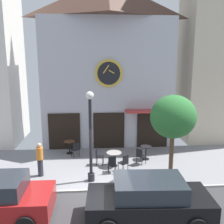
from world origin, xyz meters
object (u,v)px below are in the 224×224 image
street_tree (173,117)px  cafe_table_center_left (69,145)px  cafe_chair_left_end (98,155)px  cafe_table_near_door (114,156)px  cafe_chair_mid_row (140,155)px  pedestrian_orange (40,159)px  cafe_chair_by_entrance (76,149)px  cafe_chair_facing_street (124,162)px  parked_car_black (149,200)px  street_lamp (91,137)px  cafe_chair_right_end (112,163)px  cafe_table_rightmost (146,151)px

street_tree → cafe_table_center_left: street_tree is taller
cafe_chair_left_end → cafe_table_near_door: bearing=-15.9°
cafe_chair_mid_row → pedestrian_orange: (-5.09, -0.99, 0.33)m
cafe_chair_left_end → cafe_chair_by_entrance: bearing=138.4°
cafe_chair_by_entrance → cafe_table_near_door: bearing=-33.0°
cafe_table_center_left → pedestrian_orange: (-1.13, -2.93, 0.34)m
cafe_chair_facing_street → parked_car_black: size_ratio=0.21×
cafe_table_near_door → parked_car_black: bearing=-80.0°
cafe_chair_left_end → street_tree: bearing=-33.2°
cafe_chair_by_entrance → parked_car_black: 6.73m
street_lamp → cafe_chair_left_end: bearing=78.5°
cafe_chair_right_end → pedestrian_orange: size_ratio=0.54×
cafe_chair_left_end → cafe_chair_right_end: bearing=-58.7°
cafe_chair_mid_row → cafe_chair_facing_street: bearing=-139.1°
cafe_table_center_left → cafe_table_rightmost: cafe_table_center_left is taller
street_tree → cafe_chair_left_end: (-3.29, 2.16, -2.53)m
cafe_table_center_left → cafe_table_near_door: bearing=-38.8°
cafe_chair_right_end → cafe_chair_facing_street: size_ratio=1.00×
cafe_chair_right_end → cafe_chair_facing_street: same height
cafe_table_near_door → cafe_table_rightmost: 2.03m
cafe_chair_by_entrance → cafe_chair_facing_street: 3.32m
cafe_table_center_left → cafe_table_near_door: size_ratio=0.96×
cafe_table_rightmost → cafe_chair_by_entrance: bearing=171.7°
cafe_chair_facing_street → pedestrian_orange: (-4.11, -0.15, 0.33)m
cafe_chair_by_entrance → cafe_chair_right_end: same height
cafe_table_center_left → cafe_table_rightmost: 4.57m
cafe_table_center_left → cafe_chair_right_end: cafe_chair_right_end is taller
cafe_table_center_left → cafe_table_rightmost: (4.40, -1.25, -0.02)m
cafe_table_near_door → cafe_chair_right_end: cafe_chair_right_end is taller
cafe_table_center_left → parked_car_black: 7.51m
cafe_chair_facing_street → cafe_chair_mid_row: bearing=40.9°
cafe_chair_by_entrance → pedestrian_orange: size_ratio=0.54×
cafe_table_center_left → cafe_chair_left_end: bearing=-46.6°
cafe_chair_by_entrance → pedestrian_orange: (-1.55, -2.27, 0.33)m
cafe_chair_mid_row → cafe_chair_by_entrance: bearing=160.2°
street_tree → cafe_table_center_left: bearing=141.6°
cafe_table_near_door → cafe_table_rightmost: size_ratio=1.04×
street_lamp → cafe_table_near_door: street_lamp is taller
street_tree → cafe_chair_by_entrance: bearing=144.3°
cafe_table_near_door → cafe_chair_facing_street: (0.46, -0.75, -0.04)m
cafe_table_center_left → cafe_chair_right_end: 3.71m
cafe_chair_by_entrance → cafe_chair_mid_row: bearing=-19.8°
cafe_table_center_left → cafe_chair_facing_street: size_ratio=0.86×
street_lamp → cafe_chair_right_end: 2.05m
cafe_chair_by_entrance → cafe_chair_left_end: size_ratio=1.00×
cafe_chair_left_end → cafe_chair_mid_row: bearing=-3.6°
cafe_table_rightmost → cafe_chair_mid_row: 0.82m
cafe_chair_by_entrance → cafe_chair_left_end: same height
street_lamp → cafe_chair_facing_street: size_ratio=4.67×
cafe_table_rightmost → cafe_chair_right_end: (-2.05, -1.62, 0.02)m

